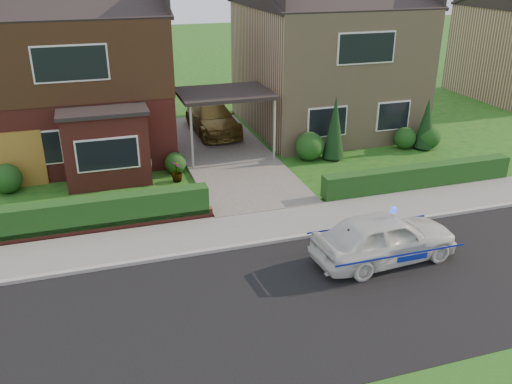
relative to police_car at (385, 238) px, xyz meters
name	(u,v)px	position (x,y,z in m)	size (l,w,h in m)	color
ground	(336,295)	(-2.01, -1.20, -0.71)	(120.00, 120.00, 0.00)	#165115
road	(336,295)	(-2.01, -1.20, -0.71)	(60.00, 6.00, 0.02)	black
kerb	(292,238)	(-2.01, 1.85, -0.65)	(60.00, 0.16, 0.12)	#9E9993
sidewalk	(280,224)	(-2.01, 2.90, -0.66)	(60.00, 2.00, 0.10)	slate
driveway	(226,154)	(-2.01, 9.80, -0.65)	(3.80, 12.00, 0.12)	#666059
house_left	(73,61)	(-7.79, 12.70, 3.11)	(7.50, 9.53, 7.25)	maroon
house_right	(325,51)	(3.79, 12.79, 2.96)	(7.50, 8.06, 7.25)	tan
carport_link	(225,95)	(-2.01, 9.75, 1.95)	(3.80, 3.00, 2.77)	black
garage_door	(13,160)	(-10.25, 8.76, 0.34)	(2.20, 0.10, 2.10)	olive
dwarf_wall	(90,229)	(-7.81, 4.10, -0.53)	(7.70, 0.25, 0.36)	maroon
hedge_left	(90,232)	(-7.81, 4.25, -0.71)	(7.50, 0.55, 0.90)	#123916
hedge_right	(417,189)	(3.79, 4.15, -0.71)	(7.50, 0.55, 0.80)	#123916
shrub_left_far	(7,179)	(-10.51, 8.30, -0.17)	(1.08, 1.08, 1.08)	#123916
shrub_left_mid	(134,164)	(-6.01, 8.10, -0.05)	(1.32, 1.32, 1.32)	#123916
shrub_left_near	(175,163)	(-4.41, 8.40, -0.29)	(0.84, 0.84, 0.84)	#123916
shrub_right_near	(310,146)	(1.19, 8.20, -0.11)	(1.20, 1.20, 1.20)	#123916
shrub_right_mid	(405,138)	(5.79, 8.30, -0.23)	(0.96, 0.96, 0.96)	#123916
shrub_right_far	(429,137)	(6.79, 8.00, -0.17)	(1.08, 1.08, 1.08)	#123916
conifer_a	(335,129)	(2.19, 8.00, 0.59)	(0.90, 0.90, 2.60)	black
conifer_b	(426,125)	(6.59, 8.00, 0.39)	(0.90, 0.90, 2.20)	black
police_car	(385,238)	(0.00, 0.00, 0.00)	(3.80, 4.25, 1.57)	silver
driveway_car	(212,118)	(-1.82, 12.95, 0.10)	(1.92, 4.72, 1.37)	brown
potted_plant_a	(86,178)	(-7.79, 7.80, -0.28)	(0.45, 0.30, 0.85)	gray
potted_plant_c	(177,172)	(-4.51, 7.49, -0.31)	(0.44, 0.44, 0.78)	gray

